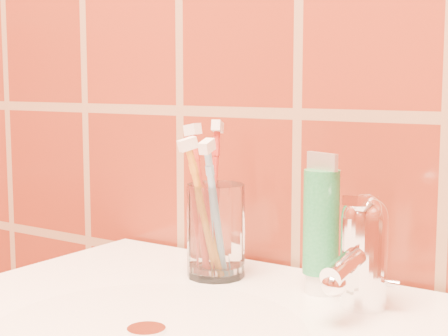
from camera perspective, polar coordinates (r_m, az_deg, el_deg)
The scene contains 7 objects.
glass_tumbler at distance 0.82m, azimuth -0.69°, elevation -5.22°, with size 0.07×0.07×0.11m, color white.
toothpaste_tube at distance 0.76m, azimuth 8.07°, elevation -4.97°, with size 0.04×0.04×0.16m.
faucet at distance 0.72m, azimuth 11.45°, elevation -6.49°, with size 0.05×0.11×0.12m.
toothbrush_0 at distance 0.82m, azimuth -1.90°, elevation -2.77°, with size 0.05×0.03×0.19m, color #B93727, non-canonical shape.
toothbrush_1 at distance 0.79m, azimuth -0.74°, elevation -3.64°, with size 0.03×0.06×0.17m, color #7BB3DC, non-canonical shape.
toothbrush_2 at distance 0.79m, azimuth -1.68°, elevation -3.53°, with size 0.04×0.06×0.18m, color orange, non-canonical shape.
toothbrush_3 at distance 0.84m, azimuth -0.92°, elevation -2.48°, with size 0.04×0.07×0.19m, color #AB2C24, non-canonical shape.
Camera 1 is at (0.40, 0.45, 1.08)m, focal length 55.00 mm.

